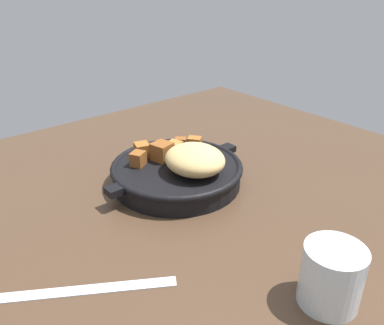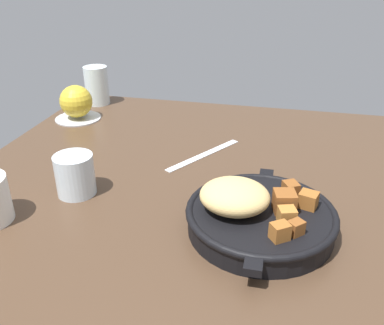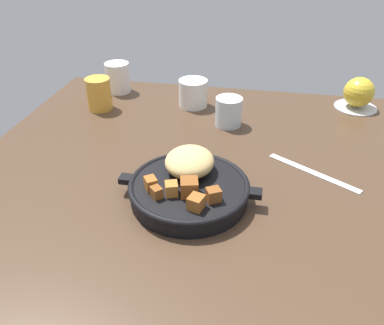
{
  "view_description": "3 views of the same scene",
  "coord_description": "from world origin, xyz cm",
  "px_view_note": "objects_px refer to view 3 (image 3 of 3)",
  "views": [
    {
      "loc": [
        33.46,
        40.24,
        34.43
      ],
      "look_at": [
        -2.96,
        -3.07,
        6.45
      ],
      "focal_mm": 36.63,
      "sensor_mm": 36.0,
      "label": 1
    },
    {
      "loc": [
        -58.25,
        -10.01,
        38.84
      ],
      "look_at": [
        1.25,
        3.63,
        7.91
      ],
      "focal_mm": 38.83,
      "sensor_mm": 36.0,
      "label": 2
    },
    {
      "loc": [
        7.79,
        -67.66,
        47.02
      ],
      "look_at": [
        -4.91,
        -0.34,
        3.25
      ],
      "focal_mm": 36.69,
      "sensor_mm": 36.0,
      "label": 3
    }
  ],
  "objects_px": {
    "butter_knife": "(313,172)",
    "water_glass_short": "(229,112)",
    "red_apple": "(359,92)",
    "ceramic_mug_white": "(193,93)",
    "cast_iron_skillet": "(189,185)",
    "white_creamer_pitcher": "(118,78)",
    "juice_glass_amber": "(99,94)"
  },
  "relations": [
    {
      "from": "butter_knife",
      "to": "juice_glass_amber",
      "type": "xyz_separation_m",
      "value": [
        -0.57,
        0.22,
        0.04
      ]
    },
    {
      "from": "water_glass_short",
      "to": "juice_glass_amber",
      "type": "xyz_separation_m",
      "value": [
        -0.37,
        0.03,
        0.01
      ]
    },
    {
      "from": "butter_knife",
      "to": "water_glass_short",
      "type": "relative_size",
      "value": 2.84
    },
    {
      "from": "cast_iron_skillet",
      "to": "red_apple",
      "type": "distance_m",
      "value": 0.63
    },
    {
      "from": "ceramic_mug_white",
      "to": "water_glass_short",
      "type": "bearing_deg",
      "value": -41.86
    },
    {
      "from": "butter_knife",
      "to": "water_glass_short",
      "type": "height_order",
      "value": "water_glass_short"
    },
    {
      "from": "red_apple",
      "to": "juice_glass_amber",
      "type": "bearing_deg",
      "value": -168.89
    },
    {
      "from": "butter_knife",
      "to": "juice_glass_amber",
      "type": "height_order",
      "value": "juice_glass_amber"
    },
    {
      "from": "cast_iron_skillet",
      "to": "butter_knife",
      "type": "bearing_deg",
      "value": 28.57
    },
    {
      "from": "cast_iron_skillet",
      "to": "white_creamer_pitcher",
      "type": "relative_size",
      "value": 3.07
    },
    {
      "from": "red_apple",
      "to": "water_glass_short",
      "type": "bearing_deg",
      "value": -153.5
    },
    {
      "from": "water_glass_short",
      "to": "white_creamer_pitcher",
      "type": "xyz_separation_m",
      "value": [
        -0.36,
        0.16,
        0.01
      ]
    },
    {
      "from": "juice_glass_amber",
      "to": "water_glass_short",
      "type": "bearing_deg",
      "value": -5.06
    },
    {
      "from": "white_creamer_pitcher",
      "to": "red_apple",
      "type": "bearing_deg",
      "value": 0.78
    },
    {
      "from": "red_apple",
      "to": "butter_knife",
      "type": "xyz_separation_m",
      "value": [
        -0.14,
        -0.36,
        -0.05
      ]
    },
    {
      "from": "water_glass_short",
      "to": "white_creamer_pitcher",
      "type": "height_order",
      "value": "white_creamer_pitcher"
    },
    {
      "from": "ceramic_mug_white",
      "to": "white_creamer_pitcher",
      "type": "xyz_separation_m",
      "value": [
        -0.25,
        0.06,
        0.01
      ]
    },
    {
      "from": "ceramic_mug_white",
      "to": "juice_glass_amber",
      "type": "xyz_separation_m",
      "value": [
        -0.25,
        -0.07,
        0.01
      ]
    },
    {
      "from": "ceramic_mug_white",
      "to": "cast_iron_skillet",
      "type": "bearing_deg",
      "value": -80.49
    },
    {
      "from": "water_glass_short",
      "to": "white_creamer_pitcher",
      "type": "relative_size",
      "value": 0.83
    },
    {
      "from": "red_apple",
      "to": "ceramic_mug_white",
      "type": "height_order",
      "value": "red_apple"
    },
    {
      "from": "cast_iron_skillet",
      "to": "red_apple",
      "type": "xyz_separation_m",
      "value": [
        0.39,
        0.5,
        0.02
      ]
    },
    {
      "from": "red_apple",
      "to": "butter_knife",
      "type": "relative_size",
      "value": 0.39
    },
    {
      "from": "red_apple",
      "to": "ceramic_mug_white",
      "type": "bearing_deg",
      "value": -171.12
    },
    {
      "from": "butter_knife",
      "to": "water_glass_short",
      "type": "distance_m",
      "value": 0.28
    },
    {
      "from": "cast_iron_skillet",
      "to": "butter_knife",
      "type": "height_order",
      "value": "cast_iron_skillet"
    },
    {
      "from": "red_apple",
      "to": "cast_iron_skillet",
      "type": "bearing_deg",
      "value": -127.83
    },
    {
      "from": "juice_glass_amber",
      "to": "cast_iron_skillet",
      "type": "bearing_deg",
      "value": -47.74
    },
    {
      "from": "water_glass_short",
      "to": "ceramic_mug_white",
      "type": "height_order",
      "value": "ceramic_mug_white"
    },
    {
      "from": "butter_knife",
      "to": "ceramic_mug_white",
      "type": "relative_size",
      "value": 2.6
    },
    {
      "from": "cast_iron_skillet",
      "to": "water_glass_short",
      "type": "xyz_separation_m",
      "value": [
        0.04,
        0.33,
        0.01
      ]
    },
    {
      "from": "cast_iron_skillet",
      "to": "red_apple",
      "type": "bearing_deg",
      "value": 52.17
    }
  ]
}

